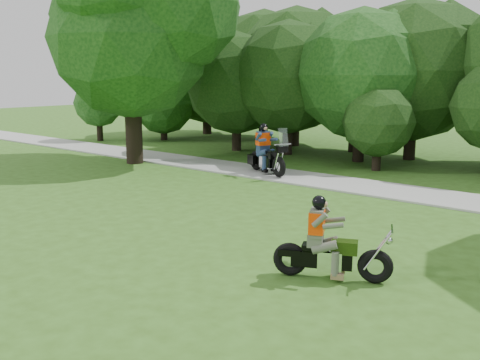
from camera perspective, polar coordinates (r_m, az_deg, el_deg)
The scene contains 6 objects.
ground at distance 10.69m, azimuth -1.82°, elevation -8.45°, with size 100.00×100.00×0.00m, color #365E1A.
walkway at distance 17.30m, azimuth 15.90°, elevation -1.12°, with size 60.00×2.20×0.06m, color #A2A29C.
tree_line at distance 23.32m, azimuth 21.46°, elevation 10.49°, with size 39.62×11.14×7.38m.
big_tree_west at distance 22.53m, azimuth -11.06°, elevation 16.52°, with size 8.64×6.56×9.96m.
chopper_motorcycle at distance 9.66m, azimuth 9.19°, elevation -7.24°, with size 2.04×1.20×1.52m.
touring_motorcycle at distance 19.42m, azimuth 2.70°, elevation 2.67°, with size 2.24×1.37×1.80m.
Camera 1 is at (6.64, -7.57, 3.60)m, focal length 40.00 mm.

